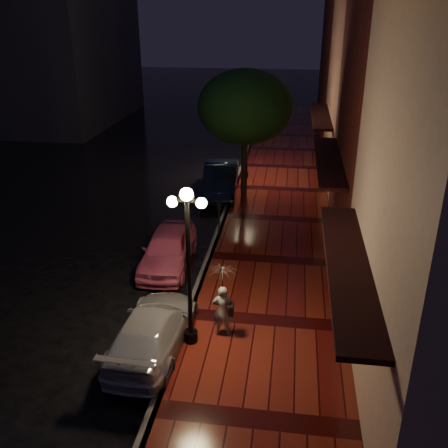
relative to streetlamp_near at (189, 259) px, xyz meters
The scene contains 14 objects.
ground 5.65m from the streetlamp_near, 94.00° to the left, with size 120.00×120.00×0.00m, color black.
sidewalk 5.91m from the streetlamp_near, 69.19° to the left, with size 4.50×60.00×0.15m, color #460E0C.
curb 5.61m from the streetlamp_near, 94.00° to the left, with size 0.25×60.00×0.15m, color #595451.
storefront_mid 10.08m from the streetlamp_near, 46.47° to the left, with size 5.00×8.00×11.00m, color #511914.
storefront_far 16.52m from the streetlamp_near, 66.09° to the left, with size 5.00×8.00×9.00m, color #8C5951.
storefront_extra 25.98m from the streetlamp_near, 75.10° to the left, with size 5.00×12.00×10.00m, color #511914.
streetlamp_near is the anchor object (origin of this frame).
streetlamp_far 14.00m from the streetlamp_near, 90.00° to the left, with size 0.96×0.36×4.31m.
street_tree 11.12m from the streetlamp_near, 88.65° to the left, with size 4.16×4.16×5.80m.
pink_car 4.98m from the streetlamp_near, 111.30° to the left, with size 1.58×3.92×1.33m, color #DF5C84.
navy_car 11.98m from the streetlamp_near, 94.61° to the left, with size 1.56×4.46×1.47m, color black.
silver_car 2.23m from the streetlamp_near, 163.51° to the right, with size 1.68×4.13×1.20m, color #AFAEB6.
woman_with_umbrella 1.40m from the streetlamp_near, 28.43° to the left, with size 0.86×0.88×2.08m.
parking_meter 6.51m from the streetlamp_near, 91.81° to the left, with size 0.16×0.14×1.49m.
Camera 1 is at (2.75, -15.69, 8.31)m, focal length 40.00 mm.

